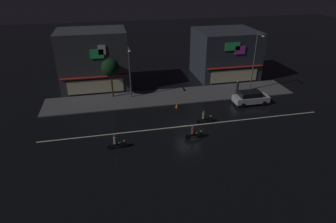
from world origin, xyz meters
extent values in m
plane|color=black|center=(0.00, 0.00, 0.00)|extent=(140.00, 140.00, 0.00)
cube|color=beige|center=(0.00, 0.00, 0.01)|extent=(30.93, 0.16, 0.01)
cube|color=#4C4C4F|center=(0.00, 7.88, 0.07)|extent=(32.56, 5.10, 0.14)
cube|color=#383A3F|center=(-9.77, 13.50, 4.01)|extent=(9.01, 6.05, 8.02)
cube|color=red|center=(-9.77, 10.36, 2.60)|extent=(8.56, 0.24, 0.12)
cube|color=#33E572|center=(-9.15, 10.42, 5.61)|extent=(1.69, 0.08, 1.13)
cube|color=white|center=(-8.49, 10.42, 6.09)|extent=(0.92, 0.08, 1.19)
cube|color=beige|center=(-9.77, 10.42, 1.30)|extent=(7.21, 0.06, 1.80)
cube|color=#2D333D|center=(9.77, 14.37, 3.52)|extent=(8.84, 7.79, 7.04)
cube|color=red|center=(9.77, 10.36, 2.60)|extent=(8.40, 0.24, 0.12)
cube|color=#D83FD8|center=(10.27, 10.42, 5.04)|extent=(1.50, 0.08, 1.15)
cube|color=#33E572|center=(9.08, 10.42, 5.59)|extent=(2.19, 0.08, 1.08)
cube|color=beige|center=(9.77, 10.42, 1.30)|extent=(7.07, 0.06, 1.80)
cylinder|color=#47494C|center=(-5.29, 8.74, 3.44)|extent=(0.16, 0.16, 6.59)
cube|color=#47494C|center=(-5.29, 8.04, 6.63)|extent=(0.10, 1.40, 0.10)
ellipsoid|color=#F9E099|center=(-5.29, 7.34, 6.55)|extent=(0.44, 0.32, 0.20)
cylinder|color=#47494C|center=(11.08, 7.73, 4.03)|extent=(0.16, 0.16, 7.78)
cube|color=#47494C|center=(11.08, 7.03, 7.82)|extent=(0.10, 1.40, 0.10)
ellipsoid|color=#F9E099|center=(11.08, 6.33, 7.74)|extent=(0.44, 0.32, 0.20)
cylinder|color=#232328|center=(8.64, 6.80, 0.96)|extent=(0.35, 0.35, 1.64)
sphere|color=tan|center=(8.64, 6.80, 1.89)|extent=(0.22, 0.22, 0.22)
cylinder|color=#473323|center=(-7.67, 9.33, 1.65)|extent=(0.24, 0.24, 3.03)
sphere|color=black|center=(-7.67, 9.33, 4.08)|extent=(2.29, 2.29, 2.29)
cube|color=silver|center=(9.08, 3.71, 0.69)|extent=(4.30, 1.78, 0.76)
cube|color=black|center=(8.87, 3.71, 1.37)|extent=(2.58, 1.57, 0.60)
cube|color=#F9F2CC|center=(11.19, 4.31, 0.79)|extent=(0.08, 0.20, 0.12)
cube|color=#F9F2CC|center=(11.19, 3.10, 0.79)|extent=(0.08, 0.20, 0.12)
cylinder|color=black|center=(10.50, 4.60, 0.31)|extent=(0.62, 0.20, 0.62)
cylinder|color=black|center=(10.50, 2.82, 0.31)|extent=(0.62, 0.20, 0.62)
cylinder|color=black|center=(7.66, 4.60, 0.31)|extent=(0.62, 0.20, 0.62)
cylinder|color=black|center=(7.66, 2.82, 0.31)|extent=(0.62, 0.20, 0.62)
cylinder|color=black|center=(2.55, 0.22, 0.30)|extent=(0.60, 0.08, 0.60)
cylinder|color=black|center=(1.25, 0.22, 0.30)|extent=(0.60, 0.10, 0.60)
cube|color=black|center=(1.90, 0.22, 0.40)|extent=(1.30, 0.14, 0.20)
ellipsoid|color=black|center=(2.10, 0.22, 0.62)|extent=(0.44, 0.26, 0.24)
cube|color=black|center=(1.70, 0.22, 0.55)|extent=(0.56, 0.22, 0.10)
cylinder|color=slate|center=(2.50, 0.22, 0.85)|extent=(0.03, 0.60, 0.03)
sphere|color=white|center=(2.59, 0.22, 0.75)|extent=(0.14, 0.14, 0.14)
cylinder|color=#4C664C|center=(1.75, 0.22, 0.95)|extent=(0.32, 0.32, 0.70)
sphere|color=#333338|center=(1.75, 0.22, 1.41)|extent=(0.22, 0.22, 0.22)
cylinder|color=black|center=(-7.10, -2.73, 0.30)|extent=(0.60, 0.08, 0.60)
cylinder|color=black|center=(-8.40, -2.73, 0.30)|extent=(0.60, 0.10, 0.60)
cube|color=black|center=(-7.75, -2.73, 0.40)|extent=(1.30, 0.14, 0.20)
ellipsoid|color=#268C3F|center=(-7.55, -2.73, 0.62)|extent=(0.44, 0.26, 0.24)
cube|color=black|center=(-7.95, -2.73, 0.55)|extent=(0.56, 0.22, 0.10)
cylinder|color=slate|center=(-7.15, -2.73, 0.85)|extent=(0.03, 0.60, 0.03)
sphere|color=white|center=(-7.06, -2.73, 0.75)|extent=(0.14, 0.14, 0.14)
cylinder|color=gray|center=(-7.90, -2.73, 0.95)|extent=(0.32, 0.32, 0.70)
sphere|color=#333338|center=(-7.90, -2.73, 1.41)|extent=(0.22, 0.22, 0.22)
cylinder|color=black|center=(0.48, -2.57, 0.30)|extent=(0.60, 0.08, 0.60)
cylinder|color=black|center=(-0.82, -2.57, 0.30)|extent=(0.60, 0.10, 0.60)
cube|color=black|center=(-0.17, -2.57, 0.40)|extent=(1.30, 0.14, 0.20)
ellipsoid|color=#268C3F|center=(0.03, -2.57, 0.62)|extent=(0.44, 0.26, 0.24)
cube|color=black|center=(-0.37, -2.57, 0.55)|extent=(0.56, 0.22, 0.10)
cylinder|color=slate|center=(0.43, -2.57, 0.85)|extent=(0.03, 0.60, 0.03)
sphere|color=white|center=(0.52, -2.57, 0.75)|extent=(0.14, 0.14, 0.14)
cylinder|color=brown|center=(-0.32, -2.57, 0.95)|extent=(0.32, 0.32, 0.70)
sphere|color=#333338|center=(-0.32, -2.57, 1.41)|extent=(0.22, 0.22, 0.22)
cone|color=orange|center=(-0.17, 4.64, 0.28)|extent=(0.36, 0.36, 0.55)
camera|label=1|loc=(-7.76, -25.41, 15.20)|focal=30.17mm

